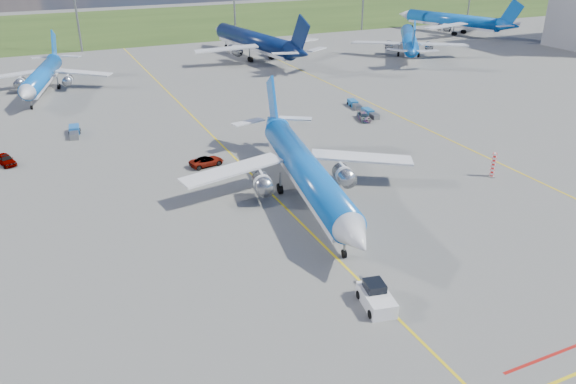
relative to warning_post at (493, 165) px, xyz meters
name	(u,v)px	position (x,y,z in m)	size (l,w,h in m)	color
ground	(334,255)	(-26.00, -8.00, -1.50)	(400.00, 400.00, 0.00)	#5B5B58
grass_strip	(101,26)	(-26.00, 142.00, -1.50)	(400.00, 80.00, 0.01)	#2D4719
taxiway_lines	(233,155)	(-25.83, 19.70, -1.49)	(60.25, 160.00, 0.02)	yellow
warning_post	(493,165)	(0.00, 0.00, 0.00)	(0.50, 0.50, 3.00)	red
bg_jet_nnw	(45,92)	(-46.54, 64.17, -1.50)	(25.50, 33.47, 8.77)	blue
bg_jet_n	(255,58)	(-0.38, 76.74, -1.50)	(33.70, 44.23, 11.58)	#081843
bg_jet_ne	(408,54)	(34.85, 65.75, -1.50)	(28.63, 37.58, 9.84)	blue
bg_jet_ene	(450,33)	(64.25, 85.97, -1.50)	(30.79, 40.41, 10.58)	blue
main_airliner	(306,200)	(-23.14, 3.53, -1.50)	(28.50, 37.41, 9.80)	blue
pushback_tug	(376,297)	(-26.65, -16.00, -0.75)	(2.74, 5.58, 1.85)	silver
service_car_a	(6,160)	(-53.04, 28.46, -0.82)	(1.60, 3.97, 1.35)	#999999
service_car_b	(207,161)	(-30.11, 17.54, -0.90)	(2.00, 4.34, 1.21)	#999999
service_car_c	(364,117)	(-2.21, 25.54, -0.93)	(1.60, 3.95, 1.14)	#999999
baggage_tug_w	(370,113)	(-0.16, 27.00, -1.05)	(1.46, 4.35, 0.96)	#195C99
baggage_tug_c	(74,132)	(-44.03, 36.91, -0.99)	(1.78, 4.92, 1.08)	#1B5BA7
baggage_tug_e	(354,104)	(0.19, 32.49, -1.05)	(1.95, 4.46, 0.97)	#195C9B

